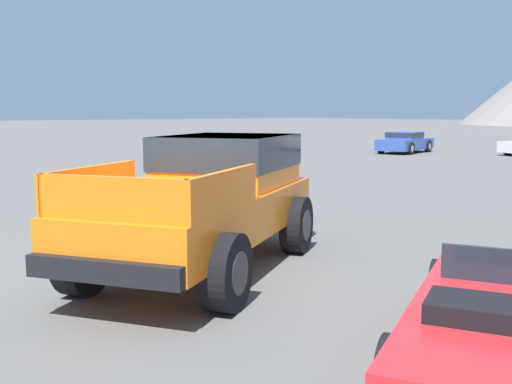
# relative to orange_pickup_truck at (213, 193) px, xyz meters

# --- Properties ---
(ground_plane) EXTENTS (320.00, 320.00, 0.00)m
(ground_plane) POSITION_rel_orange_pickup_truck_xyz_m (0.32, -0.77, -1.09)
(ground_plane) COLOR #5B5956
(orange_pickup_truck) EXTENTS (4.25, 5.46, 1.92)m
(orange_pickup_truck) POSITION_rel_orange_pickup_truck_xyz_m (0.00, 0.00, 0.00)
(orange_pickup_truck) COLOR orange
(orange_pickup_truck) RESTS_ON ground_plane
(parked_car_blue) EXTENTS (2.68, 4.50, 1.18)m
(parked_car_blue) POSITION_rel_orange_pickup_truck_xyz_m (-13.13, 23.14, -0.48)
(parked_car_blue) COLOR #334C9E
(parked_car_blue) RESTS_ON ground_plane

